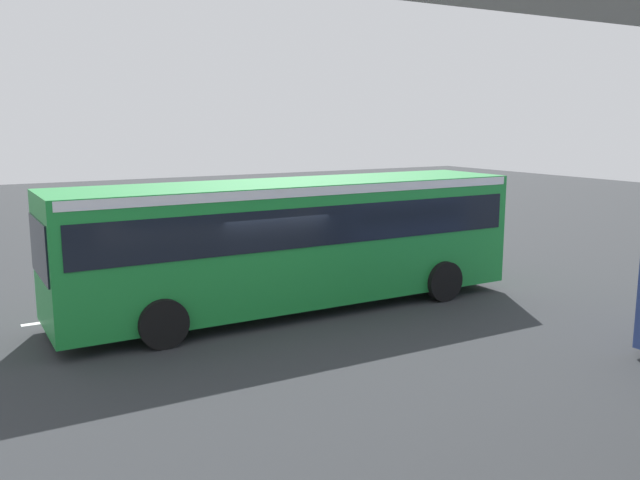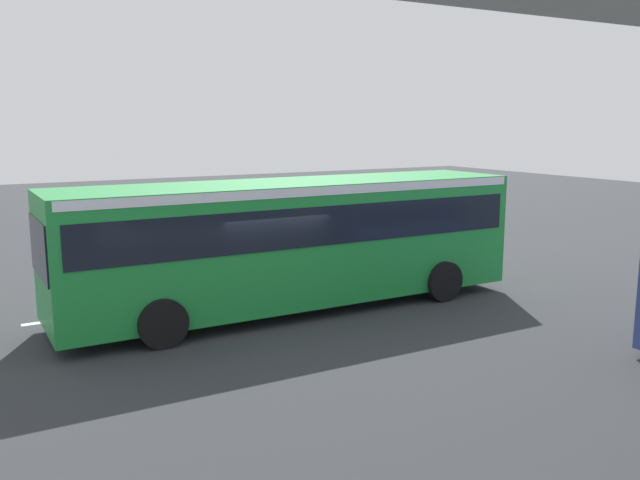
{
  "view_description": "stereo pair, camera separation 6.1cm",
  "coord_description": "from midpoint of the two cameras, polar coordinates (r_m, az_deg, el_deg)",
  "views": [
    {
      "loc": [
        6.41,
        13.93,
        4.58
      ],
      "look_at": [
        -1.95,
        -0.58,
        1.6
      ],
      "focal_mm": 37.62,
      "sensor_mm": 36.0,
      "label": 1
    },
    {
      "loc": [
        6.36,
        13.96,
        4.58
      ],
      "look_at": [
        -1.95,
        -0.58,
        1.6
      ],
      "focal_mm": 37.62,
      "sensor_mm": 36.0,
      "label": 2
    }
  ],
  "objects": [
    {
      "name": "lane_dash_centre",
      "position": [
        16.89,
        -20.6,
        -6.3
      ],
      "size": [
        2.0,
        0.2,
        0.01
      ],
      "primitive_type": "cube",
      "color": "silver",
      "rests_on": "ground"
    },
    {
      "name": "ground",
      "position": [
        16.01,
        -4.96,
        -6.58
      ],
      "size": [
        80.0,
        80.0,
        0.0
      ],
      "primitive_type": "plane",
      "color": "#2D3033"
    },
    {
      "name": "lane_dash_leftmost",
      "position": [
        19.68,
        3.03,
        -3.38
      ],
      "size": [
        2.0,
        0.2,
        0.01
      ],
      "primitive_type": "cube",
      "color": "silver",
      "rests_on": "ground"
    },
    {
      "name": "lane_dash_left",
      "position": [
        17.9,
        -7.84,
        -4.83
      ],
      "size": [
        2.0,
        0.2,
        0.01
      ],
      "primitive_type": "cube",
      "color": "silver",
      "rests_on": "ground"
    },
    {
      "name": "city_bus",
      "position": [
        16.29,
        -2.19,
        0.55
      ],
      "size": [
        11.54,
        2.85,
        3.15
      ],
      "color": "#1E8C38",
      "rests_on": "ground"
    }
  ]
}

